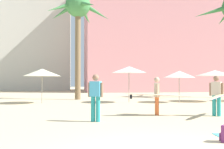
% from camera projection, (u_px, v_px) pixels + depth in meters
% --- Properties ---
extents(hotel_pink, '(18.45, 9.57, 16.01)m').
position_uv_depth(hotel_pink, '(152.00, 34.00, 40.05)').
color(hotel_pink, pink).
rests_on(hotel_pink, ground).
extents(hotel_tower_gray, '(14.36, 11.30, 28.32)m').
position_uv_depth(hotel_tower_gray, '(26.00, 3.00, 46.48)').
color(hotel_tower_gray, beige).
rests_on(hotel_tower_gray, ground).
extents(palm_tree_left, '(5.03, 4.98, 8.51)m').
position_uv_depth(palm_tree_left, '(78.00, 12.00, 22.67)').
color(palm_tree_left, brown).
rests_on(palm_tree_left, ground).
extents(cafe_umbrella_0, '(2.48, 2.48, 2.28)m').
position_uv_depth(cafe_umbrella_0, '(42.00, 72.00, 18.87)').
color(cafe_umbrella_0, gray).
rests_on(cafe_umbrella_0, ground).
extents(cafe_umbrella_2, '(2.40, 2.40, 2.48)m').
position_uv_depth(cafe_umbrella_2, '(129.00, 70.00, 19.55)').
color(cafe_umbrella_2, gray).
rests_on(cafe_umbrella_2, ground).
extents(cafe_umbrella_3, '(2.17, 2.17, 2.17)m').
position_uv_depth(cafe_umbrella_3, '(179.00, 74.00, 19.57)').
color(cafe_umbrella_3, gray).
rests_on(cafe_umbrella_3, ground).
extents(cafe_umbrella_5, '(2.74, 2.74, 2.25)m').
position_uv_depth(cafe_umbrella_5, '(215.00, 73.00, 20.45)').
color(cafe_umbrella_5, gray).
rests_on(cafe_umbrella_5, ground).
extents(person_near_left, '(3.03, 0.94, 1.67)m').
position_uv_depth(person_near_left, '(158.00, 95.00, 12.41)').
color(person_near_left, orange).
rests_on(person_near_left, ground).
extents(person_mid_right, '(2.31, 2.26, 1.73)m').
position_uv_depth(person_mid_right, '(218.00, 94.00, 12.09)').
color(person_mid_right, teal).
rests_on(person_mid_right, ground).
extents(person_near_right, '(0.58, 0.38, 1.75)m').
position_uv_depth(person_near_right, '(96.00, 96.00, 10.54)').
color(person_near_right, teal).
rests_on(person_near_right, ground).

